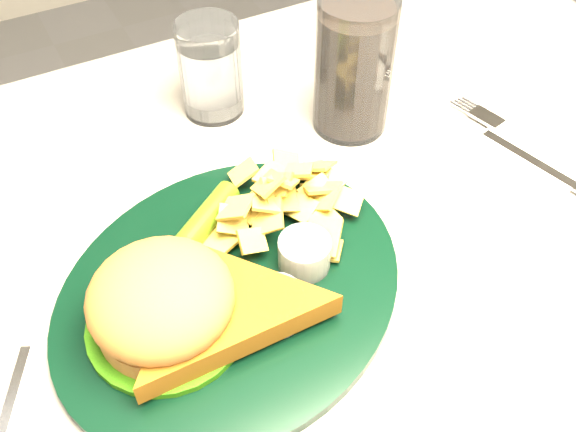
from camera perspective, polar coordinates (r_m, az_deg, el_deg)
name	(u,v)px	position (r m, az deg, el deg)	size (l,w,h in m)	color
table	(290,405)	(0.96, 0.20, -16.47)	(1.20, 0.80, 0.75)	gray
dinner_plate	(228,265)	(0.58, -5.31, -4.35)	(0.35, 0.29, 0.08)	black
water_glass	(210,69)	(0.77, -6.91, 12.86)	(0.07, 0.07, 0.12)	white
cola_glass	(354,67)	(0.74, 5.87, 13.08)	(0.09, 0.09, 0.16)	black
fork_napkin	(527,157)	(0.77, 20.47, 4.97)	(0.13, 0.17, 0.01)	white
spoon	(11,396)	(0.59, -23.41, -14.45)	(0.03, 0.13, 0.01)	white
ramekin	(1,217)	(0.71, -24.17, -0.12)	(0.04, 0.04, 0.02)	white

